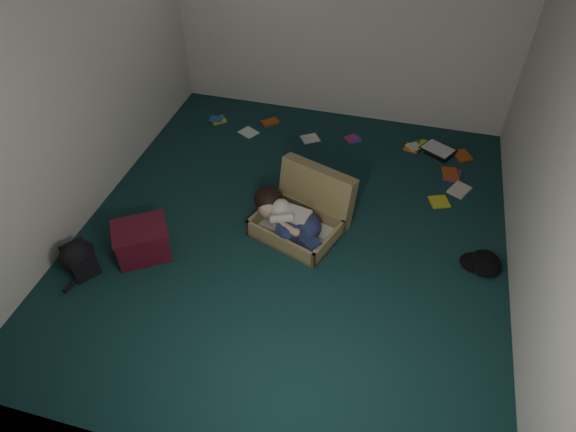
% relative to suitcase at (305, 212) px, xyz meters
% --- Properties ---
extents(floor, '(4.50, 4.50, 0.00)m').
position_rel_suitcase_xyz_m(floor, '(-0.09, -0.13, -0.17)').
color(floor, '#113233').
rests_on(floor, ground).
extents(wall_back, '(4.50, 0.00, 4.50)m').
position_rel_suitcase_xyz_m(wall_back, '(-0.09, 2.12, 1.13)').
color(wall_back, silver).
rests_on(wall_back, ground).
extents(wall_front, '(4.50, 0.00, 4.50)m').
position_rel_suitcase_xyz_m(wall_front, '(-0.09, -2.38, 1.13)').
color(wall_front, silver).
rests_on(wall_front, ground).
extents(wall_left, '(0.00, 4.50, 4.50)m').
position_rel_suitcase_xyz_m(wall_left, '(-2.09, -0.13, 1.13)').
color(wall_left, silver).
rests_on(wall_left, ground).
extents(wall_right, '(0.00, 4.50, 4.50)m').
position_rel_suitcase_xyz_m(wall_right, '(1.91, -0.13, 1.13)').
color(wall_right, silver).
rests_on(wall_right, ground).
extents(suitcase, '(0.98, 0.97, 0.57)m').
position_rel_suitcase_xyz_m(suitcase, '(0.00, 0.00, 0.00)').
color(suitcase, '#938251').
rests_on(suitcase, floor).
extents(person, '(0.77, 0.60, 0.35)m').
position_rel_suitcase_xyz_m(person, '(-0.12, -0.17, 0.04)').
color(person, beige).
rests_on(person, suitcase).
extents(maroon_bin, '(0.61, 0.58, 0.33)m').
position_rel_suitcase_xyz_m(maroon_bin, '(-1.33, -0.76, -0.00)').
color(maroon_bin, '#4D0F1E').
rests_on(maroon_bin, floor).
extents(backpack, '(0.51, 0.49, 0.24)m').
position_rel_suitcase_xyz_m(backpack, '(-1.79, -1.07, -0.05)').
color(backpack, black).
rests_on(backpack, floor).
extents(clothing_pile, '(0.40, 0.33, 0.13)m').
position_rel_suitcase_xyz_m(clothing_pile, '(1.61, -0.19, -0.11)').
color(clothing_pile, black).
rests_on(clothing_pile, floor).
extents(paper_tray, '(0.44, 0.41, 0.05)m').
position_rel_suitcase_xyz_m(paper_tray, '(1.20, 1.60, -0.15)').
color(paper_tray, black).
rests_on(paper_tray, floor).
extents(book_scatter, '(3.18, 1.22, 0.02)m').
position_rel_suitcase_xyz_m(book_scatter, '(0.37, 1.39, -0.16)').
color(book_scatter, '#CDD125').
rests_on(book_scatter, floor).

